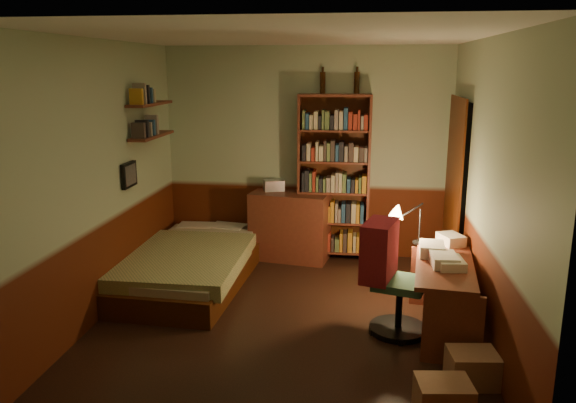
# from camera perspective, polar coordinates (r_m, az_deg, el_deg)

# --- Properties ---
(floor) EXTENTS (3.50, 4.00, 0.02)m
(floor) POSITION_cam_1_polar(r_m,az_deg,el_deg) (5.46, -0.35, -12.02)
(floor) COLOR black
(floor) RESTS_ON ground
(ceiling) EXTENTS (3.50, 4.00, 0.02)m
(ceiling) POSITION_cam_1_polar(r_m,az_deg,el_deg) (4.94, -0.39, 16.60)
(ceiling) COLOR silver
(ceiling) RESTS_ON wall_back
(wall_back) EXTENTS (3.50, 0.02, 2.60)m
(wall_back) POSITION_cam_1_polar(r_m,az_deg,el_deg) (7.01, 1.88, 4.92)
(wall_back) COLOR #9DB28E
(wall_back) RESTS_ON ground
(wall_left) EXTENTS (0.02, 4.00, 2.60)m
(wall_left) POSITION_cam_1_polar(r_m,az_deg,el_deg) (5.55, -18.67, 1.96)
(wall_left) COLOR #9DB28E
(wall_left) RESTS_ON ground
(wall_right) EXTENTS (0.02, 4.00, 2.60)m
(wall_right) POSITION_cam_1_polar(r_m,az_deg,el_deg) (5.11, 19.58, 0.94)
(wall_right) COLOR #9DB28E
(wall_right) RESTS_ON ground
(wall_front) EXTENTS (3.50, 0.02, 2.60)m
(wall_front) POSITION_cam_1_polar(r_m,az_deg,el_deg) (3.13, -5.41, -6.01)
(wall_front) COLOR #9DB28E
(wall_front) RESTS_ON ground
(doorway) EXTENTS (0.06, 0.90, 2.00)m
(doorway) POSITION_cam_1_polar(r_m,az_deg,el_deg) (6.41, 16.69, 0.83)
(doorway) COLOR black
(doorway) RESTS_ON ground
(door_trim) EXTENTS (0.02, 0.98, 2.08)m
(door_trim) POSITION_cam_1_polar(r_m,az_deg,el_deg) (6.41, 16.38, 0.85)
(door_trim) COLOR #3E1B08
(door_trim) RESTS_ON ground
(bed) EXTENTS (1.33, 2.32, 0.67)m
(bed) POSITION_cam_1_polar(r_m,az_deg,el_deg) (6.37, -9.99, -5.10)
(bed) COLOR olive
(bed) RESTS_ON ground
(dresser) EXTENTS (1.01, 0.62, 0.84)m
(dresser) POSITION_cam_1_polar(r_m,az_deg,el_deg) (6.97, 0.20, -2.51)
(dresser) COLOR #5E291B
(dresser) RESTS_ON ground
(mini_stereo) EXTENTS (0.29, 0.26, 0.13)m
(mini_stereo) POSITION_cam_1_polar(r_m,az_deg,el_deg) (7.01, -1.45, 1.68)
(mini_stereo) COLOR #B2B2B7
(mini_stereo) RESTS_ON dresser
(bookshelf) EXTENTS (0.88, 0.30, 2.03)m
(bookshelf) POSITION_cam_1_polar(r_m,az_deg,el_deg) (6.87, 4.63, 2.33)
(bookshelf) COLOR #5E291B
(bookshelf) RESTS_ON ground
(bottle_left) EXTENTS (0.07, 0.07, 0.25)m
(bottle_left) POSITION_cam_1_polar(r_m,az_deg,el_deg) (6.86, 3.54, 11.95)
(bottle_left) COLOR black
(bottle_left) RESTS_ON bookshelf
(bottle_right) EXTENTS (0.08, 0.08, 0.25)m
(bottle_right) POSITION_cam_1_polar(r_m,az_deg,el_deg) (6.85, 7.00, 11.88)
(bottle_right) COLOR black
(bottle_right) RESTS_ON bookshelf
(desk) EXTENTS (0.63, 1.25, 0.64)m
(desk) POSITION_cam_1_polar(r_m,az_deg,el_deg) (5.29, 15.43, -9.49)
(desk) COLOR #5E291B
(desk) RESTS_ON ground
(paper_stack) EXTENTS (0.28, 0.31, 0.10)m
(paper_stack) POSITION_cam_1_polar(r_m,az_deg,el_deg) (5.74, 16.22, -3.72)
(paper_stack) COLOR silver
(paper_stack) RESTS_ON desk
(desk_lamp) EXTENTS (0.22, 0.22, 0.61)m
(desk_lamp) POSITION_cam_1_polar(r_m,az_deg,el_deg) (5.63, 13.30, -1.19)
(desk_lamp) COLOR black
(desk_lamp) RESTS_ON desk
(office_chair) EXTENTS (0.65, 0.60, 1.08)m
(office_chair) POSITION_cam_1_polar(r_m,az_deg,el_deg) (5.11, 11.36, -7.45)
(office_chair) COLOR #386446
(office_chair) RESTS_ON ground
(red_jacket) EXTENTS (0.41, 0.51, 0.53)m
(red_jacket) POSITION_cam_1_polar(r_m,az_deg,el_deg) (5.11, 8.59, 2.05)
(red_jacket) COLOR maroon
(red_jacket) RESTS_ON office_chair
(wall_shelf_lower) EXTENTS (0.20, 0.90, 0.03)m
(wall_shelf_lower) POSITION_cam_1_polar(r_m,az_deg,el_deg) (6.46, -13.66, 6.51)
(wall_shelf_lower) COLOR #5E291B
(wall_shelf_lower) RESTS_ON wall_left
(wall_shelf_upper) EXTENTS (0.20, 0.90, 0.03)m
(wall_shelf_upper) POSITION_cam_1_polar(r_m,az_deg,el_deg) (6.43, -13.84, 9.61)
(wall_shelf_upper) COLOR #5E291B
(wall_shelf_upper) RESTS_ON wall_left
(framed_picture) EXTENTS (0.04, 0.32, 0.26)m
(framed_picture) POSITION_cam_1_polar(r_m,az_deg,el_deg) (6.08, -15.86, 2.63)
(framed_picture) COLOR black
(framed_picture) RESTS_ON wall_left
(cardboard_box_a) EXTENTS (0.40, 0.33, 0.27)m
(cardboard_box_a) POSITION_cam_1_polar(r_m,az_deg,el_deg) (4.19, 15.49, -18.84)
(cardboard_box_a) COLOR #976C4E
(cardboard_box_a) RESTS_ON ground
(cardboard_box_b) EXTENTS (0.39, 0.34, 0.25)m
(cardboard_box_b) POSITION_cam_1_polar(r_m,az_deg,el_deg) (4.64, 18.22, -15.73)
(cardboard_box_b) COLOR #976C4E
(cardboard_box_b) RESTS_ON ground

